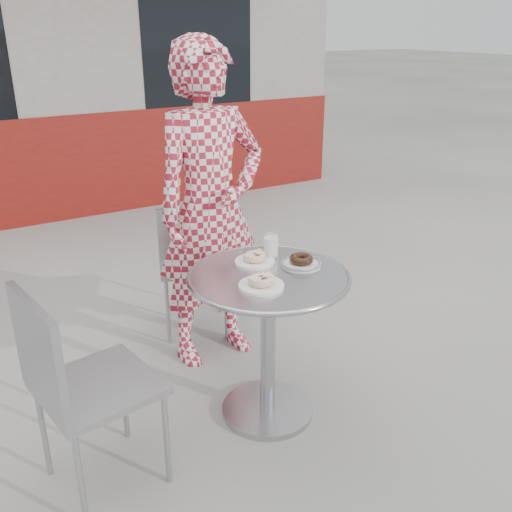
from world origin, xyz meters
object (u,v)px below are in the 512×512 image
bistro_table (268,311)px  plate_far (255,259)px  seated_person (211,209)px  plate_near (262,282)px  chair_left (100,425)px  chair_far (195,290)px  milk_cup (271,246)px  plate_checker (301,262)px

bistro_table → plate_far: (0.02, 0.15, 0.20)m
seated_person → plate_near: size_ratio=8.94×
bistro_table → plate_far: bearing=83.5°
chair_left → seated_person: (0.87, 0.68, 0.60)m
chair_far → milk_cup: milk_cup is taller
chair_far → plate_near: (-0.15, -1.04, 0.51)m
chair_far → seated_person: seated_person is taller
plate_near → milk_cup: 0.34m
chair_far → plate_near: 1.17m
bistro_table → plate_near: plate_near is taller
bistro_table → plate_far: plate_far is taller
milk_cup → bistro_table: bearing=-124.8°
chair_left → plate_checker: (1.01, 0.04, 0.49)m
milk_cup → chair_far: bearing=94.3°
chair_far → plate_far: size_ratio=4.53×
bistro_table → plate_far: size_ratio=4.00×
plate_far → plate_checker: size_ratio=0.98×
plate_near → plate_checker: (0.28, 0.10, -0.00)m
chair_far → chair_left: bearing=68.9°
bistro_table → milk_cup: bearing=55.2°
bistro_table → plate_far: 0.25m
chair_far → milk_cup: bearing=115.4°
bistro_table → plate_checker: (0.19, 0.01, 0.20)m
bistro_table → plate_checker: 0.27m
bistro_table → seated_person: bearing=86.5°
seated_person → milk_cup: 0.49m
bistro_table → chair_left: bearing=-177.8°
seated_person → chair_left: bearing=-145.4°
chair_left → plate_checker: chair_left is taller
bistro_table → chair_left: size_ratio=0.83×
plate_checker → bistro_table: bearing=-176.4°
bistro_table → chair_left: (-0.83, -0.03, -0.29)m
plate_far → plate_checker: same height
bistro_table → milk_cup: 0.32m
seated_person → plate_far: bearing=-96.2°
seated_person → chair_far: bearing=82.4°
chair_far → bistro_table: bearing=107.3°
chair_far → seated_person: (-0.02, -0.30, 0.61)m
plate_near → milk_cup: bearing=51.1°
chair_far → plate_far: 0.95m
chair_left → milk_cup: 1.10m
chair_left → plate_near: chair_left is taller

